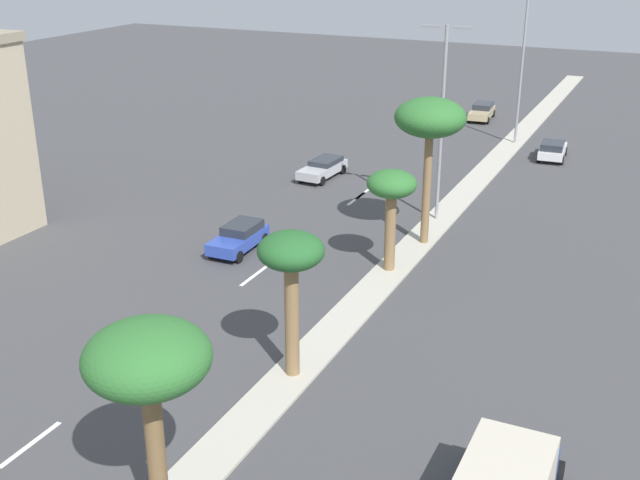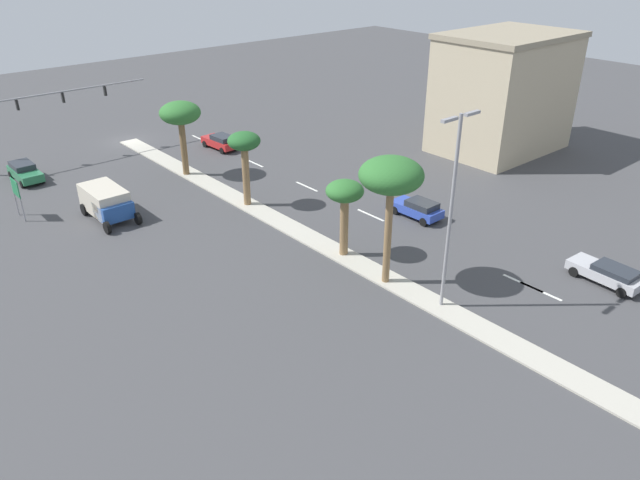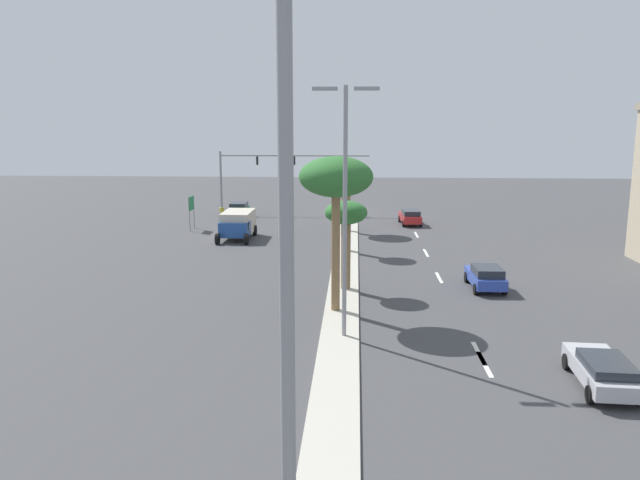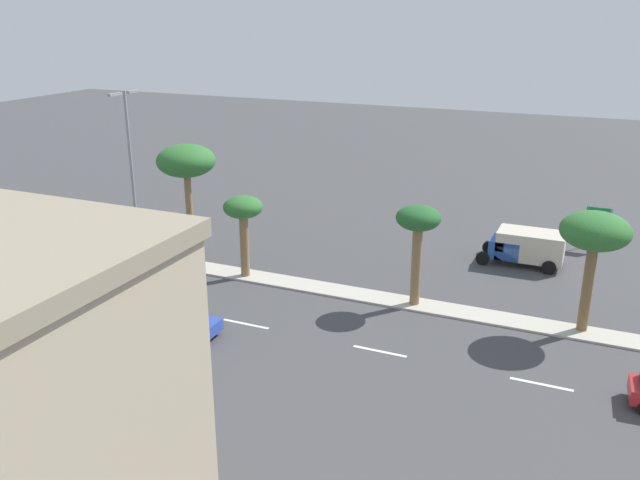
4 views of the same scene
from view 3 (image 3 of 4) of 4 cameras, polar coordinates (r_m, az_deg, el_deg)
The scene contains 21 objects.
ground_plane at distance 33.42m, azimuth 1.99°, elevation -6.37°, with size 160.00×160.00×0.00m, color #424244.
median_curb at distance 23.60m, azimuth 1.38°, elevation -13.71°, with size 1.80×94.17×0.12m, color #B7B2A3.
lane_stripe_right at distance 65.52m, azimuth 7.97°, elevation 2.02°, with size 0.20×2.80×0.01m, color silver.
lane_stripe_inboard at distance 55.81m, azimuth 8.77°, elevation 0.48°, with size 0.20×2.80×0.01m, color silver.
lane_stripe_front at distance 48.22m, azimuth 9.62°, elevation -1.16°, with size 0.20×2.80×0.01m, color silver.
lane_stripe_near at distance 40.80m, azimuth 10.78°, elevation -3.38°, with size 0.20×2.80×0.01m, color silver.
lane_stripe_far at distance 28.24m, azimuth 14.26°, elevation -9.96°, with size 0.20×2.80×0.01m, color silver.
lane_stripe_rear at distance 27.12m, azimuth 14.75°, elevation -10.87°, with size 0.20×2.80×0.01m, color silver.
traffic_signal_gantry at distance 68.66m, azimuth -5.47°, elevation 6.15°, with size 16.42×0.53×6.67m.
directional_road_sign at distance 58.55m, azimuth -11.63°, elevation 3.06°, with size 0.10×1.67×3.10m.
palm_tree_center at distance 56.19m, azimuth 2.28°, elevation 6.27°, with size 3.51×3.51×6.48m.
palm_tree_outboard at distance 47.21m, azimuth 2.46°, elevation 4.72°, with size 2.52×2.52×5.86m.
palm_tree_right at distance 36.29m, azimuth 2.39°, elevation 2.00°, with size 2.47×2.47×5.21m.
palm_tree_leading at distance 31.70m, azimuth 1.47°, elevation 5.51°, with size 3.76×3.76×8.01m.
street_lamp_far at distance 27.79m, azimuth 2.29°, elevation 4.08°, with size 2.90×0.24×11.24m.
street_lamp_left at distance 8.40m, azimuth -2.97°, elevation -10.70°, with size 2.90×0.24×11.54m.
sedan_silver_front at distance 26.11m, azimuth 24.33°, elevation -10.72°, with size 2.09×4.56×1.26m.
sedan_blue_mid at distance 38.54m, azimuth 14.85°, elevation -3.23°, with size 1.93×4.05×1.42m.
sedan_red_leading at distance 61.10m, azimuth 8.21°, elevation 2.12°, with size 2.05×4.25×1.46m.
sedan_green_inboard at distance 65.81m, azimuth -7.45°, elevation 2.76°, with size 1.96×4.38×1.49m.
box_truck at distance 53.45m, azimuth -7.53°, elevation 1.45°, with size 2.66×5.44×2.32m.
Camera 3 is at (-0.69, 68.56, 9.83)m, focal length 35.15 mm.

